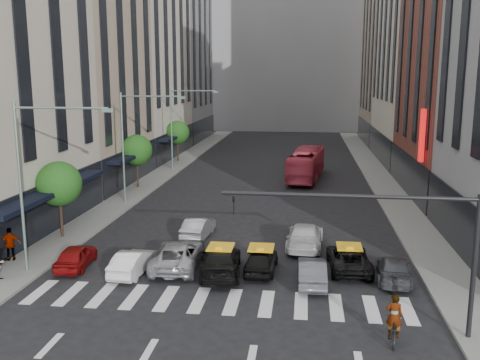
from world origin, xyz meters
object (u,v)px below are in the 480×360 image
(car_red, at_px, (76,256))
(taxi_center, at_px, (261,260))
(streetlamp_mid, at_px, (134,133))
(streetlamp_far, at_px, (180,118))
(car_white_front, at_px, (133,262))
(bus, at_px, (306,164))
(streetlamp_near, at_px, (36,165))
(motorcycle, at_px, (393,331))
(taxi_left, at_px, (221,261))
(pedestrian_far, at_px, (10,244))

(car_red, height_order, taxi_center, taxi_center)
(streetlamp_mid, bearing_deg, streetlamp_far, 90.00)
(car_white_front, height_order, bus, bus)
(streetlamp_near, bearing_deg, car_red, 35.15)
(streetlamp_near, xyz_separation_m, car_red, (1.41, 0.99, -5.26))
(car_red, height_order, motorcycle, car_red)
(streetlamp_near, height_order, taxi_left, streetlamp_near)
(taxi_center, bearing_deg, taxi_left, 18.22)
(streetlamp_near, bearing_deg, taxi_center, 7.63)
(streetlamp_mid, xyz_separation_m, taxi_left, (9.53, -15.05, -5.15))
(car_white_front, relative_size, pedestrian_far, 2.05)
(car_red, relative_size, pedestrian_far, 1.99)
(car_white_front, height_order, motorcycle, car_white_front)
(streetlamp_mid, relative_size, pedestrian_far, 4.70)
(taxi_center, distance_m, pedestrian_far, 14.20)
(bus, relative_size, pedestrian_far, 5.79)
(taxi_left, distance_m, motorcycle, 10.32)
(car_white_front, bearing_deg, streetlamp_mid, -68.17)
(taxi_left, xyz_separation_m, taxi_center, (2.11, 0.61, -0.08))
(streetlamp_mid, height_order, car_white_front, streetlamp_mid)
(car_red, distance_m, motorcycle, 17.39)
(streetlamp_near, height_order, streetlamp_far, same)
(streetlamp_near, xyz_separation_m, streetlamp_mid, (0.00, 16.00, 0.00))
(streetlamp_mid, relative_size, car_white_front, 2.29)
(bus, bearing_deg, motorcycle, 103.23)
(taxi_left, xyz_separation_m, bus, (4.43, 27.64, 0.79))
(car_red, bearing_deg, motorcycle, 152.54)
(taxi_left, relative_size, taxi_center, 1.31)
(car_white_front, xyz_separation_m, pedestrian_far, (-7.40, 0.76, 0.46))
(motorcycle, bearing_deg, streetlamp_far, -58.11)
(streetlamp_far, height_order, bus, streetlamp_far)
(car_white_front, bearing_deg, taxi_left, -169.74)
(car_white_front, distance_m, motorcycle, 14.04)
(car_white_front, xyz_separation_m, taxi_left, (4.69, 0.47, 0.11))
(streetlamp_near, relative_size, taxi_left, 1.73)
(car_white_front, height_order, taxi_center, taxi_center)
(car_white_front, distance_m, bus, 29.57)
(streetlamp_mid, relative_size, taxi_left, 1.73)
(motorcycle, height_order, pedestrian_far, pedestrian_far)
(car_red, xyz_separation_m, taxi_left, (8.12, -0.04, 0.11))
(car_red, bearing_deg, streetlamp_mid, -89.87)
(taxi_center, height_order, bus, bus)
(car_red, distance_m, car_white_front, 3.47)
(streetlamp_far, relative_size, bus, 0.81)
(bus, height_order, motorcycle, bus)
(streetlamp_mid, xyz_separation_m, car_white_front, (4.84, -15.52, -5.26))
(car_white_front, bearing_deg, streetlamp_near, 10.16)
(streetlamp_far, xyz_separation_m, taxi_center, (11.64, -30.44, -5.23))
(streetlamp_far, height_order, car_white_front, streetlamp_far)
(taxi_left, height_order, pedestrian_far, pedestrian_far)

